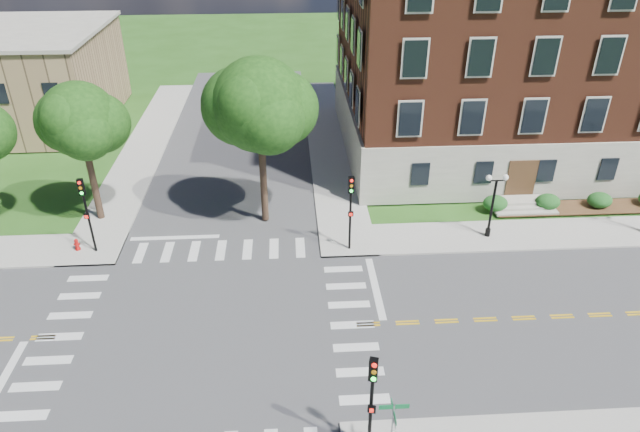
{
  "coord_description": "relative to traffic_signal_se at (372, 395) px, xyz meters",
  "views": [
    {
      "loc": [
        4.25,
        -21.8,
        19.18
      ],
      "look_at": [
        5.9,
        5.5,
        3.2
      ],
      "focal_mm": 32.0,
      "sensor_mm": 36.0,
      "label": 1
    }
  ],
  "objects": [
    {
      "name": "shrub_row",
      "position": [
        20.0,
        18.2,
        -3.19
      ],
      "size": [
        18.0,
        2.0,
        1.3
      ],
      "primitive_type": null,
      "color": "#1B531C",
      "rests_on": "ground"
    },
    {
      "name": "tree_d",
      "position": [
        -4.38,
        18.01,
        4.71
      ],
      "size": [
        5.68,
        5.68,
        10.64
      ],
      "color": "#2F2517",
      "rests_on": "ground"
    },
    {
      "name": "sidewalk_ne",
      "position": [
        8.37,
        22.78,
        -3.13
      ],
      "size": [
        34.0,
        34.0,
        0.12
      ],
      "color": "#9E9B93",
      "rests_on": "ground"
    },
    {
      "name": "traffic_signal_se",
      "position": [
        0.0,
        0.0,
        0.0
      ],
      "size": [
        0.37,
        0.44,
        4.8
      ],
      "color": "black",
      "rests_on": "ground"
    },
    {
      "name": "tree_c",
      "position": [
        -15.23,
        18.88,
        3.71
      ],
      "size": [
        4.59,
        4.59,
        9.12
      ],
      "color": "#2F2517",
      "rests_on": "ground"
    },
    {
      "name": "ground",
      "position": [
        -7.0,
        7.4,
        -3.19
      ],
      "size": [
        160.0,
        160.0,
        0.0
      ],
      "primitive_type": "plane",
      "color": "#254F16",
      "rests_on": "ground"
    },
    {
      "name": "sidewalk_nw",
      "position": [
        -22.38,
        22.78,
        -3.13
      ],
      "size": [
        34.0,
        34.0,
        0.12
      ],
      "color": "#9E9B93",
      "rests_on": "ground"
    },
    {
      "name": "street_sign_pole",
      "position": [
        0.73,
        -0.54,
        -0.88
      ],
      "size": [
        1.1,
        1.1,
        3.1
      ],
      "color": "gray",
      "rests_on": "ground"
    },
    {
      "name": "main_building",
      "position": [
        17.0,
        29.4,
        5.15
      ],
      "size": [
        30.6,
        22.4,
        16.5
      ],
      "color": "#9D998B",
      "rests_on": "ground"
    },
    {
      "name": "traffic_signal_nw",
      "position": [
        -14.47,
        14.85,
        0.0
      ],
      "size": [
        0.33,
        0.37,
        4.8
      ],
      "color": "black",
      "rests_on": "ground"
    },
    {
      "name": "twin_lamp_west",
      "position": [
        9.53,
        15.1,
        -0.66
      ],
      "size": [
        1.36,
        0.36,
        4.23
      ],
      "color": "black",
      "rests_on": "ground"
    },
    {
      "name": "stop_bar_east",
      "position": [
        1.8,
        10.4,
        -3.19
      ],
      "size": [
        0.4,
        5.5,
        0.0
      ],
      "primitive_type": "cube",
      "color": "silver",
      "rests_on": "ground"
    },
    {
      "name": "road_ns",
      "position": [
        -7.0,
        7.4,
        -3.18
      ],
      "size": [
        12.0,
        90.0,
        0.01
      ],
      "primitive_type": "cube",
      "color": "#3D3D3F",
      "rests_on": "ground"
    },
    {
      "name": "traffic_signal_ne",
      "position": [
        0.75,
        14.19,
        0.0
      ],
      "size": [
        0.36,
        0.41,
        4.8
      ],
      "color": "black",
      "rests_on": "ground"
    },
    {
      "name": "crosswalk_east",
      "position": [
        0.2,
        7.4,
        -3.19
      ],
      "size": [
        2.2,
        10.2,
        0.02
      ],
      "primitive_type": null,
      "color": "silver",
      "rests_on": "ground"
    },
    {
      "name": "road_ew",
      "position": [
        -7.0,
        7.4,
        -3.18
      ],
      "size": [
        90.0,
        12.0,
        0.01
      ],
      "primitive_type": "cube",
      "color": "#3D3D3F",
      "rests_on": "ground"
    },
    {
      "name": "fire_hydrant",
      "position": [
        -15.58,
        15.04,
        -2.72
      ],
      "size": [
        0.35,
        0.35,
        0.75
      ],
      "color": "#B70F0E",
      "rests_on": "ground"
    }
  ]
}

